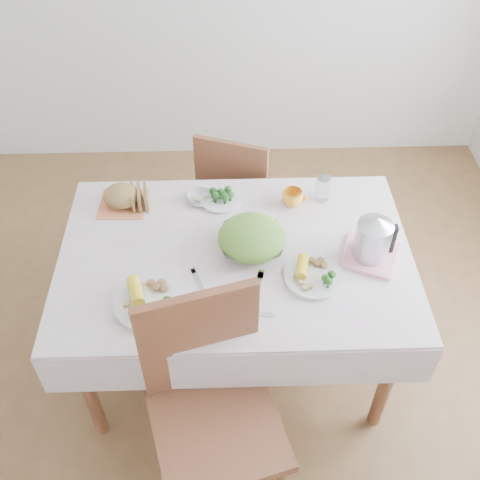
{
  "coord_description": "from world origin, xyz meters",
  "views": [
    {
      "loc": [
        -0.03,
        -1.65,
        2.49
      ],
      "look_at": [
        0.02,
        0.02,
        0.82
      ],
      "focal_mm": 42.0,
      "sensor_mm": 36.0,
      "label": 1
    }
  ],
  "objects_px": {
    "chair_far": "(242,188)",
    "dinner_plate_right": "(314,277)",
    "electric_kettle": "(373,236)",
    "chair_near": "(217,433)",
    "dinner_plate_left": "(150,303)",
    "dining_table": "(236,309)",
    "salad_bowl": "(252,243)",
    "yellow_mug": "(292,198)"
  },
  "relations": [
    {
      "from": "dining_table",
      "to": "electric_kettle",
      "type": "height_order",
      "value": "electric_kettle"
    },
    {
      "from": "chair_near",
      "to": "dinner_plate_left",
      "type": "relative_size",
      "value": 3.7
    },
    {
      "from": "electric_kettle",
      "to": "chair_near",
      "type": "bearing_deg",
      "value": -148.85
    },
    {
      "from": "dining_table",
      "to": "dinner_plate_right",
      "type": "xyz_separation_m",
      "value": [
        0.31,
        -0.15,
        0.4
      ]
    },
    {
      "from": "chair_near",
      "to": "dinner_plate_right",
      "type": "distance_m",
      "value": 0.72
    },
    {
      "from": "chair_far",
      "to": "electric_kettle",
      "type": "bearing_deg",
      "value": 141.04
    },
    {
      "from": "chair_near",
      "to": "dinner_plate_left",
      "type": "xyz_separation_m",
      "value": [
        -0.25,
        0.39,
        0.31
      ]
    },
    {
      "from": "chair_far",
      "to": "dinner_plate_right",
      "type": "xyz_separation_m",
      "value": [
        0.26,
        -0.95,
        0.31
      ]
    },
    {
      "from": "dinner_plate_left",
      "to": "electric_kettle",
      "type": "relative_size",
      "value": 1.35
    },
    {
      "from": "dining_table",
      "to": "dinner_plate_left",
      "type": "distance_m",
      "value": 0.59
    },
    {
      "from": "chair_far",
      "to": "electric_kettle",
      "type": "height_order",
      "value": "electric_kettle"
    },
    {
      "from": "chair_near",
      "to": "yellow_mug",
      "type": "relative_size",
      "value": 10.71
    },
    {
      "from": "dining_table",
      "to": "dinner_plate_left",
      "type": "xyz_separation_m",
      "value": [
        -0.34,
        -0.27,
        0.4
      ]
    },
    {
      "from": "dining_table",
      "to": "salad_bowl",
      "type": "distance_m",
      "value": 0.43
    },
    {
      "from": "chair_far",
      "to": "dinner_plate_right",
      "type": "bearing_deg",
      "value": 124.91
    },
    {
      "from": "chair_far",
      "to": "dinner_plate_right",
      "type": "relative_size",
      "value": 3.64
    },
    {
      "from": "dinner_plate_right",
      "to": "electric_kettle",
      "type": "bearing_deg",
      "value": 24.84
    },
    {
      "from": "dining_table",
      "to": "yellow_mug",
      "type": "xyz_separation_m",
      "value": [
        0.27,
        0.31,
        0.43
      ]
    },
    {
      "from": "salad_bowl",
      "to": "dinner_plate_left",
      "type": "relative_size",
      "value": 0.96
    },
    {
      "from": "dining_table",
      "to": "yellow_mug",
      "type": "bearing_deg",
      "value": 48.74
    },
    {
      "from": "yellow_mug",
      "to": "electric_kettle",
      "type": "xyz_separation_m",
      "value": [
        0.29,
        -0.35,
        0.08
      ]
    },
    {
      "from": "chair_far",
      "to": "dinner_plate_left",
      "type": "bearing_deg",
      "value": 89.1
    },
    {
      "from": "chair_near",
      "to": "salad_bowl",
      "type": "relative_size",
      "value": 3.83
    },
    {
      "from": "dining_table",
      "to": "chair_far",
      "type": "xyz_separation_m",
      "value": [
        0.05,
        0.79,
        0.09
      ]
    },
    {
      "from": "salad_bowl",
      "to": "dinner_plate_right",
      "type": "height_order",
      "value": "salad_bowl"
    },
    {
      "from": "salad_bowl",
      "to": "dinner_plate_left",
      "type": "distance_m",
      "value": 0.51
    },
    {
      "from": "salad_bowl",
      "to": "chair_far",
      "type": "bearing_deg",
      "value": 91.31
    },
    {
      "from": "dining_table",
      "to": "dinner_plate_left",
      "type": "bearing_deg",
      "value": -141.69
    },
    {
      "from": "electric_kettle",
      "to": "dinner_plate_left",
      "type": "bearing_deg",
      "value": -178.22
    },
    {
      "from": "dining_table",
      "to": "chair_near",
      "type": "distance_m",
      "value": 0.67
    },
    {
      "from": "dining_table",
      "to": "electric_kettle",
      "type": "distance_m",
      "value": 0.76
    },
    {
      "from": "dinner_plate_right",
      "to": "yellow_mug",
      "type": "bearing_deg",
      "value": 95.39
    },
    {
      "from": "salad_bowl",
      "to": "dinner_plate_right",
      "type": "relative_size",
      "value": 1.1
    },
    {
      "from": "chair_far",
      "to": "salad_bowl",
      "type": "height_order",
      "value": "chair_far"
    },
    {
      "from": "chair_near",
      "to": "salad_bowl",
      "type": "distance_m",
      "value": 0.78
    },
    {
      "from": "dining_table",
      "to": "salad_bowl",
      "type": "xyz_separation_m",
      "value": [
        0.07,
        0.03,
        0.42
      ]
    },
    {
      "from": "chair_far",
      "to": "salad_bowl",
      "type": "relative_size",
      "value": 3.31
    },
    {
      "from": "salad_bowl",
      "to": "dining_table",
      "type": "bearing_deg",
      "value": -159.3
    },
    {
      "from": "dinner_plate_right",
      "to": "electric_kettle",
      "type": "relative_size",
      "value": 1.18
    },
    {
      "from": "dining_table",
      "to": "chair_far",
      "type": "bearing_deg",
      "value": 86.19
    },
    {
      "from": "chair_near",
      "to": "dining_table",
      "type": "bearing_deg",
      "value": 66.79
    },
    {
      "from": "chair_near",
      "to": "dinner_plate_left",
      "type": "bearing_deg",
      "value": 107.26
    }
  ]
}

